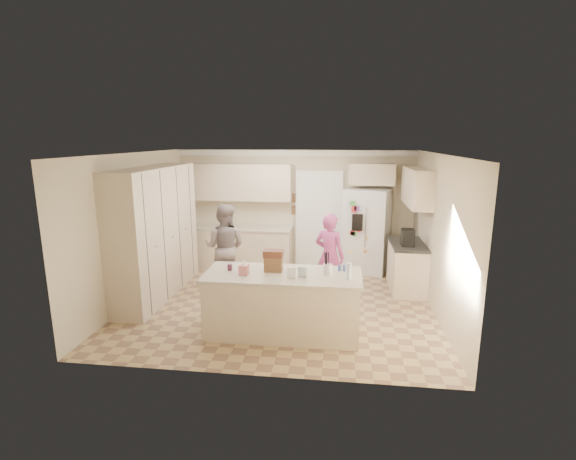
# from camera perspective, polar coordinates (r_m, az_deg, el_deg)

# --- Properties ---
(floor) EXTENTS (5.20, 4.60, 0.02)m
(floor) POSITION_cam_1_polar(r_m,az_deg,el_deg) (7.46, -1.11, -10.06)
(floor) COLOR tan
(floor) RESTS_ON ground
(ceiling) EXTENTS (5.20, 4.60, 0.02)m
(ceiling) POSITION_cam_1_polar(r_m,az_deg,el_deg) (6.89, -1.20, 10.49)
(ceiling) COLOR white
(ceiling) RESTS_ON wall_back
(wall_back) EXTENTS (5.20, 0.02, 2.60)m
(wall_back) POSITION_cam_1_polar(r_m,az_deg,el_deg) (9.31, 0.87, 2.91)
(wall_back) COLOR beige
(wall_back) RESTS_ON ground
(wall_front) EXTENTS (5.20, 0.02, 2.60)m
(wall_front) POSITION_cam_1_polar(r_m,az_deg,el_deg) (4.87, -5.05, -6.14)
(wall_front) COLOR beige
(wall_front) RESTS_ON ground
(wall_left) EXTENTS (0.02, 4.60, 2.60)m
(wall_left) POSITION_cam_1_polar(r_m,az_deg,el_deg) (7.86, -20.34, 0.33)
(wall_left) COLOR beige
(wall_left) RESTS_ON ground
(wall_right) EXTENTS (0.02, 4.60, 2.60)m
(wall_right) POSITION_cam_1_polar(r_m,az_deg,el_deg) (7.18, 19.95, -0.74)
(wall_right) COLOR beige
(wall_right) RESTS_ON ground
(crown_back) EXTENTS (5.20, 0.08, 0.12)m
(crown_back) POSITION_cam_1_polar(r_m,az_deg,el_deg) (9.14, 0.86, 10.49)
(crown_back) COLOR white
(crown_back) RESTS_ON wall_back
(pantry_bank) EXTENTS (0.60, 2.60, 2.35)m
(pantry_bank) POSITION_cam_1_polar(r_m,az_deg,el_deg) (7.93, -17.63, -0.30)
(pantry_bank) COLOR beige
(pantry_bank) RESTS_ON floor
(back_base_cab) EXTENTS (2.20, 0.60, 0.88)m
(back_base_cab) POSITION_cam_1_polar(r_m,az_deg,el_deg) (9.39, -6.35, -2.46)
(back_base_cab) COLOR beige
(back_base_cab) RESTS_ON floor
(back_countertop) EXTENTS (2.24, 0.63, 0.04)m
(back_countertop) POSITION_cam_1_polar(r_m,az_deg,el_deg) (9.27, -6.44, 0.27)
(back_countertop) COLOR beige
(back_countertop) RESTS_ON back_base_cab
(back_upper_cab) EXTENTS (2.20, 0.35, 0.80)m
(back_upper_cab) POSITION_cam_1_polar(r_m,az_deg,el_deg) (9.24, -6.39, 6.52)
(back_upper_cab) COLOR beige
(back_upper_cab) RESTS_ON wall_back
(doorway_opening) EXTENTS (0.90, 0.06, 2.10)m
(doorway_opening) POSITION_cam_1_polar(r_m,az_deg,el_deg) (9.28, 4.22, 1.28)
(doorway_opening) COLOR black
(doorway_opening) RESTS_ON floor
(doorway_casing) EXTENTS (1.02, 0.03, 2.22)m
(doorway_casing) POSITION_cam_1_polar(r_m,az_deg,el_deg) (9.25, 4.21, 1.24)
(doorway_casing) COLOR white
(doorway_casing) RESTS_ON floor
(wall_frame_upper) EXTENTS (0.15, 0.02, 0.20)m
(wall_frame_upper) POSITION_cam_1_polar(r_m,az_deg,el_deg) (9.23, 0.97, 4.40)
(wall_frame_upper) COLOR brown
(wall_frame_upper) RESTS_ON wall_back
(wall_frame_lower) EXTENTS (0.15, 0.02, 0.20)m
(wall_frame_lower) POSITION_cam_1_polar(r_m,az_deg,el_deg) (9.27, 0.97, 2.75)
(wall_frame_lower) COLOR brown
(wall_frame_lower) RESTS_ON wall_back
(refrigerator) EXTENTS (1.07, 0.94, 1.80)m
(refrigerator) POSITION_cam_1_polar(r_m,az_deg,el_deg) (9.10, 10.69, -0.09)
(refrigerator) COLOR white
(refrigerator) RESTS_ON floor
(fridge_seam) EXTENTS (0.02, 0.02, 1.78)m
(fridge_seam) POSITION_cam_1_polar(r_m,az_deg,el_deg) (8.76, 10.83, -0.60)
(fridge_seam) COLOR gray
(fridge_seam) RESTS_ON refrigerator
(fridge_dispenser) EXTENTS (0.22, 0.03, 0.35)m
(fridge_dispenser) POSITION_cam_1_polar(r_m,az_deg,el_deg) (8.68, 9.45, 1.03)
(fridge_dispenser) COLOR black
(fridge_dispenser) RESTS_ON refrigerator
(fridge_handle_l) EXTENTS (0.02, 0.02, 0.85)m
(fridge_handle_l) POSITION_cam_1_polar(r_m,az_deg,el_deg) (8.71, 10.55, 0.35)
(fridge_handle_l) COLOR silver
(fridge_handle_l) RESTS_ON refrigerator
(fridge_handle_r) EXTENTS (0.02, 0.02, 0.85)m
(fridge_handle_r) POSITION_cam_1_polar(r_m,az_deg,el_deg) (8.71, 11.21, 0.33)
(fridge_handle_r) COLOR silver
(fridge_handle_r) RESTS_ON refrigerator
(over_fridge_cab) EXTENTS (0.95, 0.35, 0.45)m
(over_fridge_cab) POSITION_cam_1_polar(r_m,az_deg,el_deg) (9.00, 11.35, 7.47)
(over_fridge_cab) COLOR beige
(over_fridge_cab) RESTS_ON wall_back
(right_base_cab) EXTENTS (0.60, 1.20, 0.88)m
(right_base_cab) POSITION_cam_1_polar(r_m,az_deg,el_deg) (8.28, 15.91, -4.91)
(right_base_cab) COLOR beige
(right_base_cab) RESTS_ON floor
(right_countertop) EXTENTS (0.63, 1.24, 0.04)m
(right_countertop) POSITION_cam_1_polar(r_m,az_deg,el_deg) (8.16, 16.04, -1.83)
(right_countertop) COLOR #2D2B28
(right_countertop) RESTS_ON right_base_cab
(right_upper_cab) EXTENTS (0.35, 1.50, 0.70)m
(right_upper_cab) POSITION_cam_1_polar(r_m,az_deg,el_deg) (8.19, 17.20, 5.63)
(right_upper_cab) COLOR beige
(right_upper_cab) RESTS_ON wall_right
(coffee_maker) EXTENTS (0.22, 0.28, 0.30)m
(coffee_maker) POSITION_cam_1_polar(r_m,az_deg,el_deg) (7.92, 16.04, -0.98)
(coffee_maker) COLOR black
(coffee_maker) RESTS_ON right_countertop
(island_base) EXTENTS (2.20, 0.90, 0.88)m
(island_base) POSITION_cam_1_polar(r_m,az_deg,el_deg) (6.25, -0.73, -10.18)
(island_base) COLOR beige
(island_base) RESTS_ON floor
(island_top) EXTENTS (2.28, 0.96, 0.05)m
(island_top) POSITION_cam_1_polar(r_m,az_deg,el_deg) (6.09, -0.75, -6.18)
(island_top) COLOR beige
(island_top) RESTS_ON island_base
(utensil_crock) EXTENTS (0.13, 0.13, 0.15)m
(utensil_crock) POSITION_cam_1_polar(r_m,az_deg,el_deg) (6.06, 5.45, -5.35)
(utensil_crock) COLOR white
(utensil_crock) RESTS_ON island_top
(tissue_box) EXTENTS (0.13, 0.13, 0.14)m
(tissue_box) POSITION_cam_1_polar(r_m,az_deg,el_deg) (6.06, -6.06, -5.40)
(tissue_box) COLOR #DA7877
(tissue_box) RESTS_ON island_top
(tissue_plume) EXTENTS (0.08, 0.08, 0.08)m
(tissue_plume) POSITION_cam_1_polar(r_m,az_deg,el_deg) (6.03, -6.08, -4.40)
(tissue_plume) COLOR white
(tissue_plume) RESTS_ON tissue_box
(dollhouse_body) EXTENTS (0.26, 0.18, 0.22)m
(dollhouse_body) POSITION_cam_1_polar(r_m,az_deg,el_deg) (6.17, -2.01, -4.64)
(dollhouse_body) COLOR brown
(dollhouse_body) RESTS_ON island_top
(dollhouse_roof) EXTENTS (0.28, 0.20, 0.10)m
(dollhouse_roof) POSITION_cam_1_polar(r_m,az_deg,el_deg) (6.12, -2.02, -3.21)
(dollhouse_roof) COLOR #592D1E
(dollhouse_roof) RESTS_ON dollhouse_body
(jam_jar) EXTENTS (0.07, 0.07, 0.09)m
(jam_jar) POSITION_cam_1_polar(r_m,az_deg,el_deg) (6.27, -7.98, -5.09)
(jam_jar) COLOR #59263F
(jam_jar) RESTS_ON island_top
(greeting_card_a) EXTENTS (0.12, 0.06, 0.16)m
(greeting_card_a) POSITION_cam_1_polar(r_m,az_deg,el_deg) (5.85, 0.45, -5.89)
(greeting_card_a) COLOR white
(greeting_card_a) RESTS_ON island_top
(greeting_card_b) EXTENTS (0.12, 0.05, 0.16)m
(greeting_card_b) POSITION_cam_1_polar(r_m,az_deg,el_deg) (5.88, 1.96, -5.79)
(greeting_card_b) COLOR silver
(greeting_card_b) RESTS_ON island_top
(water_bottle) EXTENTS (0.07, 0.07, 0.24)m
(water_bottle) POSITION_cam_1_polar(r_m,az_deg,el_deg) (5.85, 8.35, -5.61)
(water_bottle) COLOR silver
(water_bottle) RESTS_ON island_top
(shaker_salt) EXTENTS (0.05, 0.05, 0.09)m
(shaker_salt) POSITION_cam_1_polar(r_m,az_deg,el_deg) (6.23, 7.06, -5.18)
(shaker_salt) COLOR #41529D
(shaker_salt) RESTS_ON island_top
(shaker_pepper) EXTENTS (0.05, 0.05, 0.09)m
(shaker_pepper) POSITION_cam_1_polar(r_m,az_deg,el_deg) (6.23, 7.70, -5.20)
(shaker_pepper) COLOR #41529D
(shaker_pepper) RESTS_ON island_top
(teen_boy) EXTENTS (0.86, 0.70, 1.66)m
(teen_boy) POSITION_cam_1_polar(r_m,az_deg,el_deg) (7.98, -8.66, -2.32)
(teen_boy) COLOR gray
(teen_boy) RESTS_ON floor
(teen_girl) EXTENTS (0.67, 0.57, 1.55)m
(teen_girl) POSITION_cam_1_polar(r_m,az_deg,el_deg) (7.53, 5.70, -3.56)
(teen_girl) COLOR #C45384
(teen_girl) RESTS_ON floor
(fridge_magnets) EXTENTS (0.76, 0.02, 1.44)m
(fridge_magnets) POSITION_cam_1_polar(r_m,az_deg,el_deg) (8.75, 10.83, -0.61)
(fridge_magnets) COLOR tan
(fridge_magnets) RESTS_ON refrigerator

